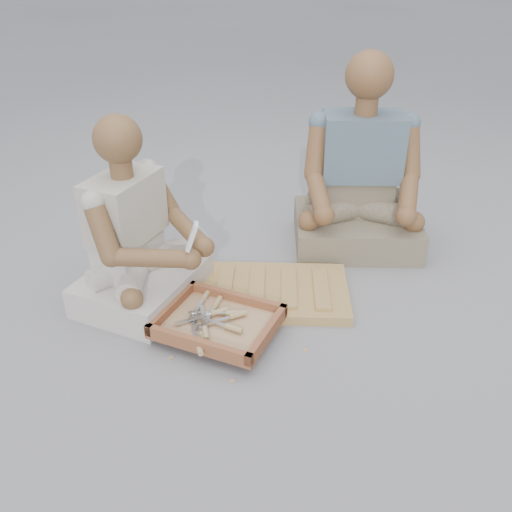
# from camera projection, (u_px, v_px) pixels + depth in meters

# --- Properties ---
(ground) EXTENTS (60.00, 60.00, 0.00)m
(ground) POSITION_uv_depth(u_px,v_px,m) (263.00, 344.00, 2.21)
(ground) COLOR gray
(ground) RESTS_ON ground
(carved_panel) EXTENTS (0.66, 0.46, 0.04)m
(carved_panel) POSITION_uv_depth(u_px,v_px,m) (274.00, 292.00, 2.48)
(carved_panel) COLOR #9D713C
(carved_panel) RESTS_ON ground
(tool_tray) EXTENTS (0.53, 0.48, 0.06)m
(tool_tray) POSITION_uv_depth(u_px,v_px,m) (218.00, 323.00, 2.22)
(tool_tray) COLOR brown
(tool_tray) RESTS_ON carved_panel
(chisel_0) EXTENTS (0.06, 0.22, 0.02)m
(chisel_0) POSITION_uv_depth(u_px,v_px,m) (205.00, 297.00, 2.34)
(chisel_0) COLOR silver
(chisel_0) RESTS_ON tool_tray
(chisel_1) EXTENTS (0.22, 0.03, 0.02)m
(chisel_1) POSITION_uv_depth(u_px,v_px,m) (230.00, 313.00, 2.24)
(chisel_1) COLOR silver
(chisel_1) RESTS_ON tool_tray
(chisel_2) EXTENTS (0.11, 0.21, 0.02)m
(chisel_2) POSITION_uv_depth(u_px,v_px,m) (202.00, 335.00, 2.15)
(chisel_2) COLOR silver
(chisel_2) RESTS_ON tool_tray
(chisel_3) EXTENTS (0.07, 0.22, 0.02)m
(chisel_3) POSITION_uv_depth(u_px,v_px,m) (205.00, 330.00, 2.15)
(chisel_3) COLOR silver
(chisel_3) RESTS_ON tool_tray
(chisel_4) EXTENTS (0.20, 0.13, 0.02)m
(chisel_4) POSITION_uv_depth(u_px,v_px,m) (233.00, 316.00, 2.23)
(chisel_4) COLOR silver
(chisel_4) RESTS_ON tool_tray
(chisel_5) EXTENTS (0.06, 0.22, 0.02)m
(chisel_5) POSITION_uv_depth(u_px,v_px,m) (215.00, 305.00, 2.30)
(chisel_5) COLOR silver
(chisel_5) RESTS_ON tool_tray
(chisel_6) EXTENTS (0.21, 0.10, 0.02)m
(chisel_6) POSITION_uv_depth(u_px,v_px,m) (229.00, 327.00, 2.17)
(chisel_6) COLOR silver
(chisel_6) RESTS_ON tool_tray
(chisel_7) EXTENTS (0.09, 0.21, 0.02)m
(chisel_7) POSITION_uv_depth(u_px,v_px,m) (198.00, 344.00, 2.09)
(chisel_7) COLOR silver
(chisel_7) RESTS_ON tool_tray
(chisel_8) EXTENTS (0.20, 0.13, 0.02)m
(chisel_8) POSITION_uv_depth(u_px,v_px,m) (214.00, 313.00, 2.25)
(chisel_8) COLOR silver
(chisel_8) RESTS_ON tool_tray
(wood_chip_0) EXTENTS (0.02, 0.02, 0.00)m
(wood_chip_0) POSITION_uv_depth(u_px,v_px,m) (194.00, 338.00, 2.23)
(wood_chip_0) COLOR tan
(wood_chip_0) RESTS_ON ground
(wood_chip_1) EXTENTS (0.02, 0.02, 0.00)m
(wood_chip_1) POSITION_uv_depth(u_px,v_px,m) (177.00, 279.00, 2.61)
(wood_chip_1) COLOR tan
(wood_chip_1) RESTS_ON ground
(wood_chip_2) EXTENTS (0.02, 0.02, 0.00)m
(wood_chip_2) POSITION_uv_depth(u_px,v_px,m) (204.00, 280.00, 2.60)
(wood_chip_2) COLOR tan
(wood_chip_2) RESTS_ON ground
(wood_chip_3) EXTENTS (0.02, 0.02, 0.00)m
(wood_chip_3) POSITION_uv_depth(u_px,v_px,m) (160.00, 300.00, 2.46)
(wood_chip_3) COLOR tan
(wood_chip_3) RESTS_ON ground
(wood_chip_4) EXTENTS (0.02, 0.02, 0.00)m
(wood_chip_4) POSITION_uv_depth(u_px,v_px,m) (204.00, 335.00, 2.25)
(wood_chip_4) COLOR tan
(wood_chip_4) RESTS_ON ground
(wood_chip_5) EXTENTS (0.02, 0.02, 0.00)m
(wood_chip_5) POSITION_uv_depth(u_px,v_px,m) (231.00, 345.00, 2.19)
(wood_chip_5) COLOR tan
(wood_chip_5) RESTS_ON ground
(wood_chip_6) EXTENTS (0.02, 0.02, 0.00)m
(wood_chip_6) POSITION_uv_depth(u_px,v_px,m) (163.00, 334.00, 2.26)
(wood_chip_6) COLOR tan
(wood_chip_6) RESTS_ON ground
(wood_chip_7) EXTENTS (0.02, 0.02, 0.00)m
(wood_chip_7) POSITION_uv_depth(u_px,v_px,m) (302.00, 303.00, 2.44)
(wood_chip_7) COLOR tan
(wood_chip_7) RESTS_ON ground
(wood_chip_8) EXTENTS (0.02, 0.02, 0.00)m
(wood_chip_8) POSITION_uv_depth(u_px,v_px,m) (189.00, 289.00, 2.53)
(wood_chip_8) COLOR tan
(wood_chip_8) RESTS_ON ground
(wood_chip_9) EXTENTS (0.02, 0.02, 0.00)m
(wood_chip_9) POSITION_uv_depth(u_px,v_px,m) (171.00, 358.00, 2.13)
(wood_chip_9) COLOR tan
(wood_chip_9) RESTS_ON ground
(wood_chip_10) EXTENTS (0.02, 0.02, 0.00)m
(wood_chip_10) POSITION_uv_depth(u_px,v_px,m) (305.00, 350.00, 2.17)
(wood_chip_10) COLOR tan
(wood_chip_10) RESTS_ON ground
(wood_chip_11) EXTENTS (0.02, 0.02, 0.00)m
(wood_chip_11) POSITION_uv_depth(u_px,v_px,m) (260.00, 332.00, 2.27)
(wood_chip_11) COLOR tan
(wood_chip_11) RESTS_ON ground
(wood_chip_12) EXTENTS (0.02, 0.02, 0.00)m
(wood_chip_12) POSITION_uv_depth(u_px,v_px,m) (143.00, 337.00, 2.24)
(wood_chip_12) COLOR tan
(wood_chip_12) RESTS_ON ground
(wood_chip_13) EXTENTS (0.02, 0.02, 0.00)m
(wood_chip_13) POSITION_uv_depth(u_px,v_px,m) (232.00, 381.00, 2.02)
(wood_chip_13) COLOR tan
(wood_chip_13) RESTS_ON ground
(wood_chip_14) EXTENTS (0.02, 0.02, 0.00)m
(wood_chip_14) POSITION_uv_depth(u_px,v_px,m) (248.00, 317.00, 2.35)
(wood_chip_14) COLOR tan
(wood_chip_14) RESTS_ON ground
(craftsman) EXTENTS (0.61, 0.62, 0.80)m
(craftsman) POSITION_uv_depth(u_px,v_px,m) (137.00, 243.00, 2.34)
(craftsman) COLOR silver
(craftsman) RESTS_ON ground
(companion) EXTENTS (0.63, 0.53, 0.94)m
(companion) POSITION_uv_depth(u_px,v_px,m) (360.00, 185.00, 2.76)
(companion) COLOR gray
(companion) RESTS_ON ground
(mobile_phone) EXTENTS (0.06, 0.05, 0.11)m
(mobile_phone) POSITION_uv_depth(u_px,v_px,m) (192.00, 237.00, 2.14)
(mobile_phone) COLOR white
(mobile_phone) RESTS_ON craftsman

